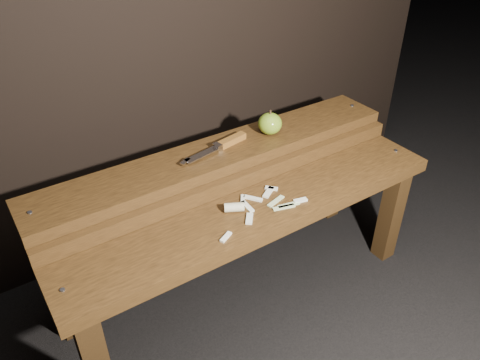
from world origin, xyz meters
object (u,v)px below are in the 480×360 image
apple (270,124)px  knife (224,144)px  bench_front_tier (263,227)px  bench_rear_tier (221,174)px

apple → knife: size_ratio=0.32×
bench_front_tier → knife: bearing=85.1°
apple → knife: apple is taller
apple → knife: bearing=177.6°
bench_front_tier → bench_rear_tier: bench_rear_tier is taller
bench_rear_tier → knife: knife is taller
bench_front_tier → bench_rear_tier: (0.00, 0.23, 0.06)m
bench_rear_tier → knife: bearing=29.6°
bench_rear_tier → apple: size_ratio=14.68×
apple → knife: 0.17m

